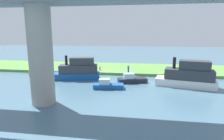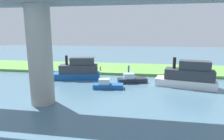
{
  "view_description": "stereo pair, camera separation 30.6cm",
  "coord_description": "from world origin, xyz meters",
  "views": [
    {
      "loc": [
        -6.34,
        35.01,
        7.9
      ],
      "look_at": [
        -1.72,
        5.0,
        2.0
      ],
      "focal_mm": 30.78,
      "sensor_mm": 36.0,
      "label": 1
    },
    {
      "loc": [
        -6.64,
        34.96,
        7.9
      ],
      "look_at": [
        -1.72,
        5.0,
        2.0
      ],
      "focal_mm": 30.78,
      "sensor_mm": 36.0,
      "label": 2
    }
  ],
  "objects": [
    {
      "name": "grassy_bank",
      "position": [
        0.0,
        -6.0,
        0.25
      ],
      "size": [
        80.0,
        12.0,
        0.5
      ],
      "primitive_type": "cube",
      "color": "#5B9342",
      "rests_on": "ground"
    },
    {
      "name": "pontoon_yellow",
      "position": [
        4.48,
        3.71,
        1.52
      ],
      "size": [
        8.42,
        4.29,
        4.11
      ],
      "color": "#195199",
      "rests_on": "ground"
    },
    {
      "name": "houseboat_blue",
      "position": [
        12.64,
        1.65,
        0.51
      ],
      "size": [
        4.36,
        1.74,
        1.43
      ],
      "color": "gold",
      "rests_on": "ground"
    },
    {
      "name": "mooring_post",
      "position": [
        1.75,
        -1.79,
        0.89
      ],
      "size": [
        0.2,
        0.2,
        0.78
      ],
      "primitive_type": "cylinder",
      "color": "brown",
      "rests_on": "grassy_bank"
    },
    {
      "name": "person_on_bank",
      "position": [
        -3.96,
        -1.0,
        1.2
      ],
      "size": [
        0.39,
        0.39,
        1.39
      ],
      "color": "#2D334C",
      "rests_on": "grassy_bank"
    },
    {
      "name": "motorboat_red",
      "position": [
        -4.87,
        4.86,
        0.55
      ],
      "size": [
        4.88,
        2.93,
        1.54
      ],
      "color": "#1E232D",
      "rests_on": "ground"
    },
    {
      "name": "ground_plane",
      "position": [
        0.0,
        0.0,
        0.0
      ],
      "size": [
        160.0,
        160.0,
        0.0
      ],
      "primitive_type": "plane",
      "color": "#476B7F"
    },
    {
      "name": "bridge_pylon",
      "position": [
        4.49,
        15.64,
        5.4
      ],
      "size": [
        2.61,
        2.61,
        10.81
      ],
      "primitive_type": "cylinder",
      "color": "#9E998E",
      "rests_on": "ground"
    },
    {
      "name": "riverboat_paddlewheel",
      "position": [
        -13.21,
        5.91,
        1.6
      ],
      "size": [
        8.87,
        4.62,
        4.32
      ],
      "color": "white",
      "rests_on": "ground"
    },
    {
      "name": "skiff_small",
      "position": [
        -1.65,
        8.77,
        0.51
      ],
      "size": [
        4.47,
        2.08,
        1.44
      ],
      "color": "#195199",
      "rests_on": "ground"
    }
  ]
}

